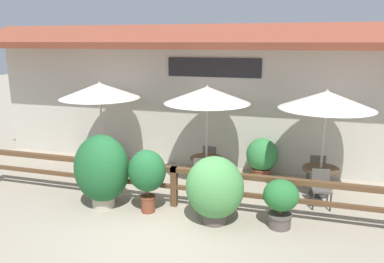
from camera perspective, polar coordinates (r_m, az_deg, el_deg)
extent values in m
plane|color=#9E937F|center=(8.03, -5.24, -14.23)|extent=(60.00, 60.00, 0.00)
cube|color=#BCB7A8|center=(11.27, 2.42, 3.70)|extent=(14.00, 0.40, 3.60)
cube|color=brown|center=(10.57, 1.79, 14.35)|extent=(14.28, 1.48, 0.70)
cube|color=black|center=(10.86, 3.30, 9.69)|extent=(2.72, 0.04, 0.54)
cube|color=brown|center=(8.57, -2.78, -5.80)|extent=(10.40, 0.14, 0.11)
cube|color=brown|center=(8.72, -2.75, -8.40)|extent=(10.40, 0.10, 0.09)
cube|color=brown|center=(8.72, -2.75, -8.40)|extent=(0.14, 0.14, 0.95)
cylinder|color=#B7B2A8|center=(11.04, -13.51, -0.47)|extent=(0.06, 0.06, 2.25)
cone|color=silver|center=(10.80, -13.89, 6.09)|extent=(2.24, 2.24, 0.42)
sphere|color=#B2ADA3|center=(10.78, -13.95, 7.20)|extent=(0.07, 0.07, 0.07)
cylinder|color=#4C3826|center=(11.15, -13.39, -2.65)|extent=(0.87, 0.87, 0.05)
cylinder|color=#333333|center=(11.25, -13.29, -4.39)|extent=(0.07, 0.07, 0.66)
cylinder|color=#333333|center=(11.35, -13.20, -5.91)|extent=(0.48, 0.48, 0.03)
cube|color=#514C47|center=(10.61, -15.32, -5.02)|extent=(0.48, 0.48, 0.05)
cube|color=#514C47|center=(10.68, -14.75, -3.60)|extent=(0.40, 0.09, 0.40)
cylinder|color=#2D2D2D|center=(10.67, -16.68, -6.33)|extent=(0.04, 0.04, 0.41)
cylinder|color=#2D2D2D|center=(10.43, -15.10, -6.68)|extent=(0.04, 0.04, 0.41)
cylinder|color=#2D2D2D|center=(10.94, -15.38, -5.74)|extent=(0.04, 0.04, 0.41)
cylinder|color=#2D2D2D|center=(10.71, -13.81, -6.07)|extent=(0.04, 0.04, 0.41)
cube|color=#514C47|center=(11.88, -11.87, -2.82)|extent=(0.44, 0.44, 0.05)
cube|color=#514C47|center=(11.66, -12.32, -2.01)|extent=(0.40, 0.05, 0.40)
cylinder|color=#2D2D2D|center=(12.03, -10.61, -3.69)|extent=(0.04, 0.04, 0.41)
cylinder|color=#2D2D2D|center=(12.19, -12.24, -3.55)|extent=(0.04, 0.04, 0.41)
cylinder|color=#2D2D2D|center=(11.71, -11.37, -4.23)|extent=(0.04, 0.04, 0.41)
cylinder|color=#2D2D2D|center=(11.87, -13.04, -4.07)|extent=(0.04, 0.04, 0.41)
cylinder|color=#B7B2A8|center=(9.90, 2.23, -1.71)|extent=(0.06, 0.06, 2.25)
cone|color=silver|center=(9.64, 2.30, 5.60)|extent=(2.24, 2.24, 0.42)
sphere|color=#B2ADA3|center=(9.61, 2.32, 6.85)|extent=(0.07, 0.07, 0.07)
cylinder|color=#4C3826|center=(10.02, 2.21, -4.12)|extent=(0.87, 0.87, 0.05)
cylinder|color=#333333|center=(10.14, 2.19, -6.04)|extent=(0.07, 0.07, 0.66)
cylinder|color=#333333|center=(10.25, 2.18, -7.71)|extent=(0.48, 0.48, 0.03)
cube|color=#514C47|center=(9.40, 1.35, -6.97)|extent=(0.49, 0.49, 0.05)
cube|color=#514C47|center=(9.50, 1.45, -5.30)|extent=(0.40, 0.11, 0.40)
cylinder|color=#2D2D2D|center=(9.32, 0.06, -8.67)|extent=(0.04, 0.04, 0.41)
cylinder|color=#2D2D2D|center=(9.29, 2.42, -8.76)|extent=(0.04, 0.04, 0.41)
cylinder|color=#2D2D2D|center=(9.67, 0.31, -7.82)|extent=(0.04, 0.04, 0.41)
cylinder|color=#2D2D2D|center=(9.64, 2.57, -7.90)|extent=(0.04, 0.04, 0.41)
cube|color=#514C47|center=(10.81, 3.03, -4.19)|extent=(0.48, 0.48, 0.05)
cube|color=#514C47|center=(10.58, 2.66, -3.31)|extent=(0.40, 0.10, 0.40)
cylinder|color=#2D2D2D|center=(10.99, 4.32, -5.18)|extent=(0.04, 0.04, 0.41)
cylinder|color=#2D2D2D|center=(11.12, 2.48, -4.92)|extent=(0.04, 0.04, 0.41)
cylinder|color=#2D2D2D|center=(10.65, 3.58, -5.78)|extent=(0.04, 0.04, 0.41)
cylinder|color=#2D2D2D|center=(10.79, 1.70, -5.51)|extent=(0.04, 0.04, 0.41)
cylinder|color=#B7B2A8|center=(9.63, 19.23, -2.94)|extent=(0.06, 0.06, 2.25)
cone|color=silver|center=(9.36, 19.84, 4.56)|extent=(2.24, 2.24, 0.42)
sphere|color=#B2ADA3|center=(9.33, 19.94, 5.84)|extent=(0.07, 0.07, 0.07)
cylinder|color=#4C3826|center=(9.75, 19.03, -5.40)|extent=(0.87, 0.87, 0.05)
cylinder|color=#333333|center=(9.87, 18.87, -7.36)|extent=(0.07, 0.07, 0.66)
cylinder|color=#333333|center=(9.99, 18.73, -9.05)|extent=(0.48, 0.48, 0.03)
cube|color=#514C47|center=(9.15, 19.09, -8.34)|extent=(0.47, 0.47, 0.05)
cube|color=#514C47|center=(9.25, 19.00, -6.61)|extent=(0.40, 0.09, 0.40)
cylinder|color=#2D2D2D|center=(9.03, 17.97, -10.13)|extent=(0.04, 0.04, 0.41)
cylinder|color=#2D2D2D|center=(9.10, 20.37, -10.15)|extent=(0.04, 0.04, 0.41)
cylinder|color=#2D2D2D|center=(9.38, 17.63, -9.21)|extent=(0.04, 0.04, 0.41)
cylinder|color=#2D2D2D|center=(9.44, 19.94, -9.23)|extent=(0.04, 0.04, 0.41)
cube|color=#514C47|center=(10.52, 18.38, -5.40)|extent=(0.46, 0.46, 0.05)
cube|color=#514C47|center=(10.28, 18.61, -4.56)|extent=(0.40, 0.08, 0.40)
cylinder|color=#2D2D2D|center=(10.80, 19.15, -6.26)|extent=(0.04, 0.04, 0.41)
cylinder|color=#2D2D2D|center=(10.75, 17.14, -6.21)|extent=(0.04, 0.04, 0.41)
cylinder|color=#2D2D2D|center=(10.45, 19.46, -6.96)|extent=(0.04, 0.04, 0.41)
cylinder|color=#2D2D2D|center=(10.39, 17.38, -6.91)|extent=(0.04, 0.04, 0.41)
cylinder|color=#B7AD99|center=(9.07, -13.29, -10.25)|extent=(0.52, 0.52, 0.26)
cylinder|color=#B7AD99|center=(9.03, -13.33, -9.62)|extent=(0.56, 0.56, 0.04)
ellipsoid|color=#1E5B2D|center=(8.78, -13.57, -5.49)|extent=(1.27, 1.14, 1.57)
cylinder|color=brown|center=(8.60, -6.71, -10.88)|extent=(0.31, 0.31, 0.37)
cylinder|color=brown|center=(8.54, -6.74, -9.86)|extent=(0.34, 0.34, 0.04)
cylinder|color=brown|center=(8.47, -6.77, -8.87)|extent=(0.06, 0.06, 0.28)
ellipsoid|color=#1E5B2D|center=(8.31, -6.86, -5.97)|extent=(0.84, 0.76, 0.94)
cylinder|color=#564C47|center=(8.12, 13.18, -13.07)|extent=(0.46, 0.46, 0.29)
cylinder|color=#564C47|center=(8.07, 13.23, -12.28)|extent=(0.50, 0.50, 0.04)
cylinder|color=brown|center=(8.02, 13.28, -11.52)|extent=(0.08, 0.08, 0.20)
ellipsoid|color=#287033|center=(7.89, 13.40, -9.43)|extent=(0.72, 0.65, 0.66)
cylinder|color=#564C47|center=(8.15, 3.42, -12.88)|extent=(0.54, 0.54, 0.22)
cylinder|color=#564C47|center=(8.11, 3.42, -12.30)|extent=(0.58, 0.58, 0.04)
ellipsoid|color=#4C934C|center=(7.87, 3.48, -8.49)|extent=(1.22, 1.10, 1.32)
cylinder|color=brown|center=(10.80, 10.49, -6.15)|extent=(0.51, 0.51, 0.26)
cylinder|color=brown|center=(10.76, 10.52, -5.59)|extent=(0.55, 0.55, 0.04)
ellipsoid|color=#338442|center=(10.63, 10.62, -3.48)|extent=(0.87, 0.79, 0.93)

